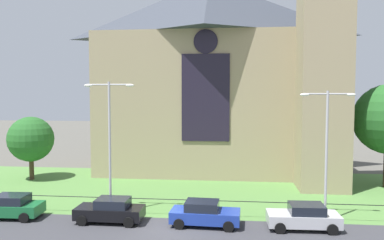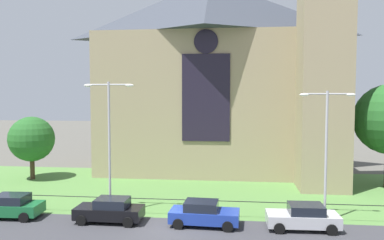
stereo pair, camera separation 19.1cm
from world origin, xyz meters
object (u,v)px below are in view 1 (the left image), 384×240
Objects in this scene: parked_car_black at (111,210)px; parked_car_silver at (304,217)px; tree_left_far at (31,139)px; church_building at (217,73)px; streetlamp_near at (110,131)px; streetlamp_far at (327,139)px; parked_car_green at (9,207)px; parked_car_blue at (205,214)px.

parked_car_black is 0.99× the size of parked_car_silver.
parked_car_silver is at bearing -25.82° from tree_left_far.
tree_left_far is 16.11m from parked_car_black.
church_building reaches higher than tree_left_far.
church_building is 2.94× the size of streetlamp_near.
streetlamp_far reaches higher than parked_car_silver.
tree_left_far is at bearing -27.65° from parked_car_silver.
parked_car_silver is (18.64, -0.14, 0.00)m from parked_car_green.
parked_car_blue is (-7.51, -1.57, -4.50)m from streetlamp_far.
church_building is 21.03m from parked_car_silver.
parked_car_green is (-20.22, -1.42, -4.50)m from streetlamp_far.
church_building is at bearing -128.26° from parked_car_green.
parked_car_blue is 1.01× the size of parked_car_silver.
parked_car_silver is (11.85, -0.04, 0.00)m from parked_car_black.
streetlamp_near reaches higher than streetlamp_far.
tree_left_far is (-17.09, -6.60, -6.46)m from church_building.
streetlamp_near reaches higher than tree_left_far.
tree_left_far reaches higher than parked_car_silver.
parked_car_black is at bearing -177.70° from parked_car_blue.
streetlamp_far reaches higher than parked_car_black.
parked_car_green is (-6.30, -1.42, -4.83)m from streetlamp_near.
streetlamp_far reaches higher than parked_car_blue.
parked_car_green is at bearing -167.27° from streetlamp_near.
parked_car_silver is (5.93, 0.01, 0.00)m from parked_car_blue.
tree_left_far is 0.72× the size of streetlamp_far.
parked_car_blue is at bearing 176.73° from parked_car_green.
streetlamp_far is at bearing 0.00° from streetlamp_near.
church_building is at bearing -107.84° from parked_car_black.
tree_left_far reaches higher than parked_car_black.
tree_left_far is 1.41× the size of parked_car_black.
church_building reaches higher than streetlamp_far.
church_building is 6.17× the size of parked_car_black.
streetlamp_near reaches higher than parked_car_green.
parked_car_green is 18.64m from parked_car_silver.
streetlamp_near is 2.08× the size of parked_car_silver.
streetlamp_far is 20.76m from parked_car_green.
church_building is 4.38× the size of tree_left_far.
parked_car_black is (-13.43, -1.53, -4.50)m from streetlamp_far.
church_building reaches higher than parked_car_black.
streetlamp_near reaches higher than parked_car_blue.
church_building is at bearing 115.03° from streetlamp_far.
parked_car_silver is (-1.58, -1.56, -4.50)m from streetlamp_far.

